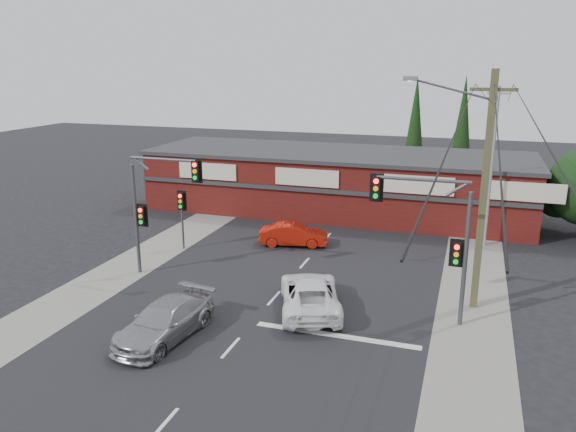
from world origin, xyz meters
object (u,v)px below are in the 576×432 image
(shop_building, at_px, (337,181))
(utility_pole, at_px, (481,185))
(white_suv, at_px, (310,294))
(red_sedan, at_px, (294,235))
(silver_suv, at_px, (165,321))

(shop_building, bearing_deg, utility_pole, -56.24)
(utility_pole, bearing_deg, white_suv, -158.92)
(white_suv, relative_size, red_sedan, 1.33)
(white_suv, xyz_separation_m, utility_pole, (6.52, 2.51, 4.68))
(red_sedan, relative_size, utility_pole, 0.39)
(silver_suv, relative_size, utility_pole, 0.49)
(silver_suv, bearing_deg, white_suv, 49.56)
(red_sedan, bearing_deg, utility_pole, -132.40)
(white_suv, bearing_deg, utility_pole, -178.46)
(silver_suv, distance_m, red_sedan, 12.35)
(red_sedan, bearing_deg, shop_building, -16.10)
(red_sedan, bearing_deg, silver_suv, 161.37)
(white_suv, xyz_separation_m, shop_building, (-2.84, 16.51, 1.41))
(white_suv, distance_m, silver_suv, 6.20)
(utility_pole, bearing_deg, silver_suv, -148.75)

